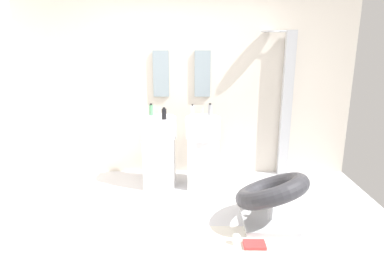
{
  "coord_description": "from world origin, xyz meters",
  "views": [
    {
      "loc": [
        0.17,
        -2.98,
        1.86
      ],
      "look_at": [
        0.15,
        0.55,
        0.95
      ],
      "focal_mm": 30.29,
      "sensor_mm": 36.0,
      "label": 1
    }
  ],
  "objects_px": {
    "magazine_red": "(254,245)",
    "soap_bottle_white": "(192,111)",
    "pedestal_sink_left": "(159,150)",
    "soap_bottle_black": "(164,114)",
    "shower_column": "(286,102)",
    "coffee_mug": "(236,240)",
    "soap_bottle_grey": "(210,110)",
    "lounge_chair": "(271,195)",
    "soap_bottle_green": "(151,110)",
    "pedestal_sink_right": "(203,150)"
  },
  "relations": [
    {
      "from": "lounge_chair",
      "to": "soap_bottle_grey",
      "type": "relative_size",
      "value": 6.76
    },
    {
      "from": "pedestal_sink_right",
      "to": "soap_bottle_white",
      "type": "distance_m",
      "value": 0.54
    },
    {
      "from": "soap_bottle_black",
      "to": "coffee_mug",
      "type": "bearing_deg",
      "value": -58.01
    },
    {
      "from": "pedestal_sink_right",
      "to": "magazine_red",
      "type": "bearing_deg",
      "value": -72.07
    },
    {
      "from": "lounge_chair",
      "to": "soap_bottle_black",
      "type": "relative_size",
      "value": 7.21
    },
    {
      "from": "coffee_mug",
      "to": "soap_bottle_grey",
      "type": "relative_size",
      "value": 0.55
    },
    {
      "from": "soap_bottle_grey",
      "to": "soap_bottle_green",
      "type": "bearing_deg",
      "value": -179.88
    },
    {
      "from": "coffee_mug",
      "to": "soap_bottle_green",
      "type": "xyz_separation_m",
      "value": [
        -0.98,
        1.49,
        0.97
      ]
    },
    {
      "from": "soap_bottle_green",
      "to": "pedestal_sink_right",
      "type": "bearing_deg",
      "value": -9.21
    },
    {
      "from": "shower_column",
      "to": "lounge_chair",
      "type": "height_order",
      "value": "shower_column"
    },
    {
      "from": "pedestal_sink_left",
      "to": "shower_column",
      "type": "height_order",
      "value": "shower_column"
    },
    {
      "from": "soap_bottle_green",
      "to": "soap_bottle_grey",
      "type": "relative_size",
      "value": 0.98
    },
    {
      "from": "magazine_red",
      "to": "coffee_mug",
      "type": "bearing_deg",
      "value": 168.49
    },
    {
      "from": "lounge_chair",
      "to": "coffee_mug",
      "type": "height_order",
      "value": "lounge_chair"
    },
    {
      "from": "pedestal_sink_left",
      "to": "shower_column",
      "type": "relative_size",
      "value": 0.51
    },
    {
      "from": "pedestal_sink_right",
      "to": "soap_bottle_green",
      "type": "height_order",
      "value": "soap_bottle_green"
    },
    {
      "from": "magazine_red",
      "to": "coffee_mug",
      "type": "relative_size",
      "value": 2.33
    },
    {
      "from": "magazine_red",
      "to": "soap_bottle_grey",
      "type": "relative_size",
      "value": 1.28
    },
    {
      "from": "pedestal_sink_right",
      "to": "magazine_red",
      "type": "distance_m",
      "value": 1.56
    },
    {
      "from": "lounge_chair",
      "to": "soap_bottle_green",
      "type": "bearing_deg",
      "value": 140.42
    },
    {
      "from": "pedestal_sink_left",
      "to": "soap_bottle_white",
      "type": "distance_m",
      "value": 0.69
    },
    {
      "from": "magazine_red",
      "to": "shower_column",
      "type": "bearing_deg",
      "value": 68.88
    },
    {
      "from": "magazine_red",
      "to": "coffee_mug",
      "type": "height_order",
      "value": "coffee_mug"
    },
    {
      "from": "soap_bottle_white",
      "to": "lounge_chair",
      "type": "bearing_deg",
      "value": -53.33
    },
    {
      "from": "magazine_red",
      "to": "soap_bottle_white",
      "type": "relative_size",
      "value": 1.36
    },
    {
      "from": "pedestal_sink_left",
      "to": "soap_bottle_black",
      "type": "distance_m",
      "value": 0.54
    },
    {
      "from": "soap_bottle_white",
      "to": "soap_bottle_black",
      "type": "relative_size",
      "value": 1.01
    },
    {
      "from": "soap_bottle_green",
      "to": "soap_bottle_white",
      "type": "relative_size",
      "value": 1.03
    },
    {
      "from": "soap_bottle_black",
      "to": "pedestal_sink_right",
      "type": "bearing_deg",
      "value": 13.77
    },
    {
      "from": "shower_column",
      "to": "soap_bottle_black",
      "type": "height_order",
      "value": "shower_column"
    },
    {
      "from": "pedestal_sink_left",
      "to": "lounge_chair",
      "type": "bearing_deg",
      "value": -38.97
    },
    {
      "from": "lounge_chair",
      "to": "magazine_red",
      "type": "relative_size",
      "value": 5.27
    },
    {
      "from": "magazine_red",
      "to": "soap_bottle_green",
      "type": "height_order",
      "value": "soap_bottle_green"
    },
    {
      "from": "shower_column",
      "to": "soap_bottle_green",
      "type": "height_order",
      "value": "shower_column"
    },
    {
      "from": "shower_column",
      "to": "lounge_chair",
      "type": "bearing_deg",
      "value": -108.74
    },
    {
      "from": "lounge_chair",
      "to": "soap_bottle_black",
      "type": "distance_m",
      "value": 1.63
    },
    {
      "from": "lounge_chair",
      "to": "soap_bottle_white",
      "type": "bearing_deg",
      "value": 126.67
    },
    {
      "from": "lounge_chair",
      "to": "shower_column",
      "type": "bearing_deg",
      "value": 71.26
    },
    {
      "from": "soap_bottle_white",
      "to": "shower_column",
      "type": "bearing_deg",
      "value": 13.55
    },
    {
      "from": "magazine_red",
      "to": "soap_bottle_black",
      "type": "bearing_deg",
      "value": 126.74
    },
    {
      "from": "magazine_red",
      "to": "soap_bottle_white",
      "type": "distance_m",
      "value": 1.89
    },
    {
      "from": "pedestal_sink_right",
      "to": "lounge_chair",
      "type": "distance_m",
      "value": 1.24
    },
    {
      "from": "soap_bottle_white",
      "to": "pedestal_sink_right",
      "type": "bearing_deg",
      "value": -31.64
    },
    {
      "from": "coffee_mug",
      "to": "soap_bottle_black",
      "type": "relative_size",
      "value": 0.59
    },
    {
      "from": "pedestal_sink_left",
      "to": "soap_bottle_grey",
      "type": "distance_m",
      "value": 0.86
    },
    {
      "from": "soap_bottle_green",
      "to": "soap_bottle_white",
      "type": "distance_m",
      "value": 0.55
    },
    {
      "from": "lounge_chair",
      "to": "coffee_mug",
      "type": "xyz_separation_m",
      "value": [
        -0.4,
        -0.35,
        -0.29
      ]
    },
    {
      "from": "shower_column",
      "to": "coffee_mug",
      "type": "xyz_separation_m",
      "value": [
        -0.88,
        -1.78,
        -1.02
      ]
    },
    {
      "from": "coffee_mug",
      "to": "pedestal_sink_right",
      "type": "bearing_deg",
      "value": 101.94
    },
    {
      "from": "shower_column",
      "to": "soap_bottle_green",
      "type": "relative_size",
      "value": 12.84
    }
  ]
}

